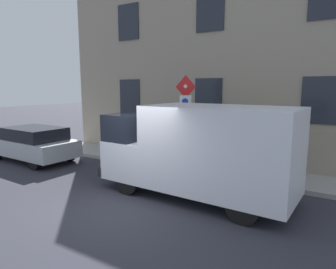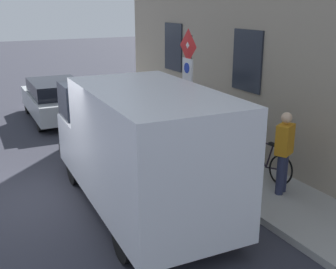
{
  "view_description": "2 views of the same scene",
  "coord_description": "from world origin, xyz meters",
  "px_view_note": "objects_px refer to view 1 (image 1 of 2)",
  "views": [
    {
      "loc": [
        -5.64,
        -4.69,
        2.97
      ],
      "look_at": [
        2.44,
        0.29,
        1.45
      ],
      "focal_mm": 31.76,
      "sensor_mm": 36.0,
      "label": 1
    },
    {
      "loc": [
        -1.68,
        -8.38,
        3.92
      ],
      "look_at": [
        2.64,
        -0.13,
        1.02
      ],
      "focal_mm": 45.32,
      "sensor_mm": 36.0,
      "label": 2
    }
  ],
  "objects_px": {
    "sign_post_stacked": "(186,109)",
    "pedestrian": "(262,146)",
    "bicycle_blue": "(211,154)",
    "delivery_van": "(199,149)",
    "parked_hatchback": "(33,143)",
    "litter_bin": "(214,159)",
    "bicycle_black": "(238,157)",
    "bicycle_orange": "(186,151)"
  },
  "relations": [
    {
      "from": "sign_post_stacked",
      "to": "bicycle_blue",
      "type": "height_order",
      "value": "sign_post_stacked"
    },
    {
      "from": "bicycle_black",
      "to": "pedestrian",
      "type": "bearing_deg",
      "value": 159.9
    },
    {
      "from": "bicycle_blue",
      "to": "litter_bin",
      "type": "distance_m",
      "value": 1.07
    },
    {
      "from": "bicycle_blue",
      "to": "pedestrian",
      "type": "relative_size",
      "value": 1.0
    },
    {
      "from": "bicycle_blue",
      "to": "bicycle_black",
      "type": "bearing_deg",
      "value": 179.45
    },
    {
      "from": "delivery_van",
      "to": "pedestrian",
      "type": "distance_m",
      "value": 2.94
    },
    {
      "from": "sign_post_stacked",
      "to": "bicycle_orange",
      "type": "height_order",
      "value": "sign_post_stacked"
    },
    {
      "from": "delivery_van",
      "to": "pedestrian",
      "type": "xyz_separation_m",
      "value": [
        2.76,
        -0.98,
        -0.26
      ]
    },
    {
      "from": "delivery_van",
      "to": "litter_bin",
      "type": "relative_size",
      "value": 6.0
    },
    {
      "from": "litter_bin",
      "to": "bicycle_black",
      "type": "bearing_deg",
      "value": -30.01
    },
    {
      "from": "delivery_van",
      "to": "pedestrian",
      "type": "height_order",
      "value": "delivery_van"
    },
    {
      "from": "parked_hatchback",
      "to": "bicycle_black",
      "type": "height_order",
      "value": "parked_hatchback"
    },
    {
      "from": "parked_hatchback",
      "to": "litter_bin",
      "type": "bearing_deg",
      "value": -163.15
    },
    {
      "from": "parked_hatchback",
      "to": "bicycle_blue",
      "type": "height_order",
      "value": "parked_hatchback"
    },
    {
      "from": "sign_post_stacked",
      "to": "parked_hatchback",
      "type": "bearing_deg",
      "value": 106.28
    },
    {
      "from": "parked_hatchback",
      "to": "litter_bin",
      "type": "distance_m",
      "value": 7.31
    },
    {
      "from": "sign_post_stacked",
      "to": "bicycle_orange",
      "type": "distance_m",
      "value": 2.1
    },
    {
      "from": "bicycle_black",
      "to": "pedestrian",
      "type": "relative_size",
      "value": 1.0
    },
    {
      "from": "litter_bin",
      "to": "sign_post_stacked",
      "type": "bearing_deg",
      "value": 97.74
    },
    {
      "from": "bicycle_black",
      "to": "parked_hatchback",
      "type": "bearing_deg",
      "value": 15.37
    },
    {
      "from": "parked_hatchback",
      "to": "bicycle_blue",
      "type": "distance_m",
      "value": 7.14
    },
    {
      "from": "pedestrian",
      "to": "parked_hatchback",
      "type": "bearing_deg",
      "value": 170.44
    },
    {
      "from": "delivery_van",
      "to": "parked_hatchback",
      "type": "distance_m",
      "value": 7.51
    },
    {
      "from": "bicycle_black",
      "to": "bicycle_blue",
      "type": "relative_size",
      "value": 1.0
    },
    {
      "from": "bicycle_blue",
      "to": "litter_bin",
      "type": "xyz_separation_m",
      "value": [
        -0.94,
        -0.5,
        0.08
      ]
    },
    {
      "from": "sign_post_stacked",
      "to": "delivery_van",
      "type": "height_order",
      "value": "sign_post_stacked"
    },
    {
      "from": "bicycle_orange",
      "to": "pedestrian",
      "type": "bearing_deg",
      "value": -178.0
    },
    {
      "from": "sign_post_stacked",
      "to": "pedestrian",
      "type": "height_order",
      "value": "sign_post_stacked"
    },
    {
      "from": "delivery_van",
      "to": "bicycle_black",
      "type": "bearing_deg",
      "value": -89.87
    },
    {
      "from": "delivery_van",
      "to": "bicycle_black",
      "type": "distance_m",
      "value": 3.11
    },
    {
      "from": "delivery_van",
      "to": "bicycle_blue",
      "type": "bearing_deg",
      "value": -70.41
    },
    {
      "from": "bicycle_blue",
      "to": "sign_post_stacked",
      "type": "bearing_deg",
      "value": 64.39
    },
    {
      "from": "delivery_van",
      "to": "parked_hatchback",
      "type": "relative_size",
      "value": 1.33
    },
    {
      "from": "litter_bin",
      "to": "bicycle_orange",
      "type": "bearing_deg",
      "value": 58.71
    },
    {
      "from": "sign_post_stacked",
      "to": "delivery_van",
      "type": "distance_m",
      "value": 2.56
    },
    {
      "from": "parked_hatchback",
      "to": "bicycle_blue",
      "type": "bearing_deg",
      "value": -154.77
    },
    {
      "from": "sign_post_stacked",
      "to": "bicycle_blue",
      "type": "bearing_deg",
      "value": -25.09
    },
    {
      "from": "sign_post_stacked",
      "to": "pedestrian",
      "type": "distance_m",
      "value": 2.82
    },
    {
      "from": "sign_post_stacked",
      "to": "delivery_van",
      "type": "bearing_deg",
      "value": -143.03
    },
    {
      "from": "sign_post_stacked",
      "to": "litter_bin",
      "type": "distance_m",
      "value": 1.93
    },
    {
      "from": "delivery_van",
      "to": "bicycle_blue",
      "type": "relative_size",
      "value": 3.16
    },
    {
      "from": "parked_hatchback",
      "to": "pedestrian",
      "type": "bearing_deg",
      "value": -161.1
    }
  ]
}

